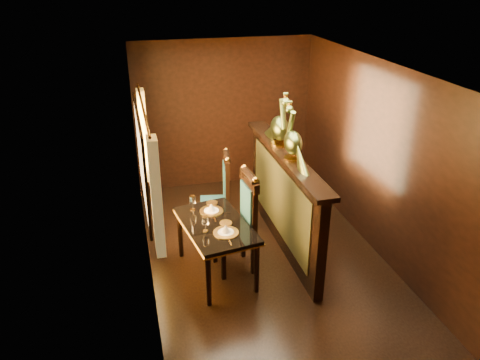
{
  "coord_description": "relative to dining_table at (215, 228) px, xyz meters",
  "views": [
    {
      "loc": [
        -1.62,
        -4.97,
        3.56
      ],
      "look_at": [
        -0.27,
        0.35,
        1.02
      ],
      "focal_mm": 35.0,
      "sensor_mm": 36.0,
      "label": 1
    }
  ],
  "objects": [
    {
      "name": "ground",
      "position": [
        0.71,
        0.15,
        -0.65
      ],
      "size": [
        5.0,
        5.0,
        0.0
      ],
      "primitive_type": "plane",
      "color": "black",
      "rests_on": "ground"
    },
    {
      "name": "room_shell",
      "position": [
        0.62,
        0.17,
        0.93
      ],
      "size": [
        3.04,
        5.04,
        2.52
      ],
      "color": "black",
      "rests_on": "ground"
    },
    {
      "name": "partition",
      "position": [
        1.03,
        0.45,
        0.06
      ],
      "size": [
        0.26,
        2.7,
        1.36
      ],
      "color": "black",
      "rests_on": "ground"
    },
    {
      "name": "dining_table",
      "position": [
        0.0,
        0.0,
        0.0
      ],
      "size": [
        0.93,
        1.32,
        0.92
      ],
      "rotation": [
        0.0,
        0.0,
        0.16
      ],
      "color": "black",
      "rests_on": "ground"
    },
    {
      "name": "chair_left",
      "position": [
        0.37,
        0.07,
        0.04
      ],
      "size": [
        0.51,
        0.53,
        1.33
      ],
      "rotation": [
        0.0,
        0.0,
        0.08
      ],
      "color": "black",
      "rests_on": "ground"
    },
    {
      "name": "chair_right",
      "position": [
        0.3,
        1.0,
        -0.01
      ],
      "size": [
        0.51,
        0.53,
        1.22
      ],
      "rotation": [
        0.0,
        0.0,
        -0.17
      ],
      "color": "black",
      "rests_on": "ground"
    },
    {
      "name": "peacock_left",
      "position": [
        1.03,
        0.21,
        1.06
      ],
      "size": [
        0.22,
        0.59,
        0.7
      ],
      "primitive_type": null,
      "color": "#194D36",
      "rests_on": "partition"
    },
    {
      "name": "peacock_right",
      "position": [
        1.03,
        0.72,
        1.09
      ],
      "size": [
        0.24,
        0.64,
        0.76
      ],
      "primitive_type": null,
      "color": "#194D36",
      "rests_on": "partition"
    }
  ]
}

